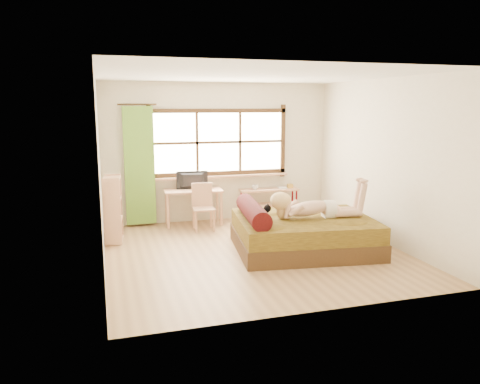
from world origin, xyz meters
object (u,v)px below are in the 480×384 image
object	(u,v)px
chair	(203,204)
pipe_shelf	(270,197)
bed	(301,232)
woman	(315,198)
desk	(193,194)
kitten	(259,211)
bookshelf	(113,209)

from	to	relation	value
chair	pipe_shelf	world-z (taller)	chair
bed	chair	bearing A→B (deg)	132.91
bed	woman	xyz separation A→B (m)	(0.20, -0.06, 0.56)
woman	chair	bearing A→B (deg)	136.25
bed	desk	bearing A→B (deg)	129.84
woman	pipe_shelf	size ratio (longest dim) A/B	1.22
bed	kitten	size ratio (longest dim) A/B	7.29
bed	woman	distance (m)	0.60
woman	bookshelf	size ratio (longest dim) A/B	1.33
desk	kitten	bearing A→B (deg)	-68.29
kitten	desk	world-z (taller)	kitten
woman	pipe_shelf	bearing A→B (deg)	95.49
woman	kitten	bearing A→B (deg)	177.55
bed	pipe_shelf	bearing A→B (deg)	90.18
woman	kitten	world-z (taller)	woman
kitten	desk	xyz separation A→B (m)	(-0.65, 1.97, -0.06)
woman	pipe_shelf	distance (m)	2.28
woman	chair	size ratio (longest dim) A/B	1.73
bookshelf	bed	bearing A→B (deg)	-19.06
woman	bed	bearing A→B (deg)	171.66
kitten	desk	distance (m)	2.08
desk	pipe_shelf	bearing A→B (deg)	7.80
woman	pipe_shelf	world-z (taller)	woman
desk	pipe_shelf	world-z (taller)	desk
woman	chair	distance (m)	2.28
woman	bookshelf	xyz separation A→B (m)	(-3.02, 1.36, -0.28)
kitten	pipe_shelf	bearing A→B (deg)	73.10
desk	chair	xyz separation A→B (m)	(0.10, -0.37, -0.12)
bookshelf	chair	bearing A→B (deg)	19.37
woman	bookshelf	bearing A→B (deg)	163.01
bed	bookshelf	distance (m)	3.12
pipe_shelf	bookshelf	xyz separation A→B (m)	(-3.09, -0.88, 0.12)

